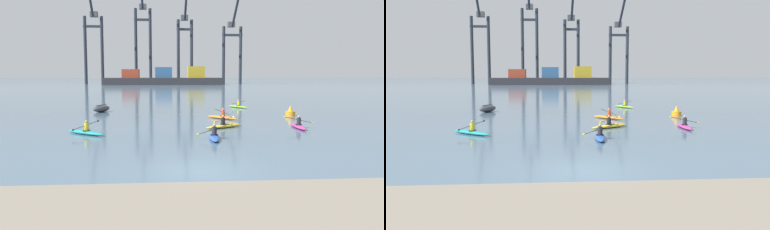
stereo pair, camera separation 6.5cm
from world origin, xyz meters
The scene contains 14 objects.
ground_plane centered at (0.00, 0.00, 0.00)m, with size 800.00×800.00×0.00m, color slate.
container_barge centered at (0.07, 128.60, 2.20)m, with size 43.07×9.09×6.66m.
gantry_crane_west centered at (-26.97, 139.86, 17.57)m, with size 7.56×15.03×36.90m.
gantry_crane_west_mid centered at (-8.17, 143.06, 19.72)m, with size 6.91×19.70×39.20m.
gantry_crane_east_mid centered at (8.22, 138.63, 17.25)m, with size 6.38×18.24×36.09m.
gantry_crane_east centered at (26.89, 139.01, 15.53)m, with size 7.96×15.70×31.33m.
capsized_dinghy centered at (-7.69, 25.71, 0.35)m, with size 2.09×2.82×0.76m.
channel_buoy centered at (10.74, 20.36, 0.36)m, with size 0.90×0.90×1.00m.
kayak_lime centered at (7.59, 29.75, 0.17)m, with size 2.09×3.30×0.95m.
kayak_yellow centered at (3.11, 12.63, 0.17)m, with size 3.16×2.39×0.99m.
kayak_magenta centered at (8.54, 12.07, 0.17)m, with size 2.25×3.43×0.95m.
kayak_teal centered at (-6.45, 10.23, 0.17)m, with size 2.99×2.64×0.95m.
kayak_orange centered at (3.90, 18.42, 0.17)m, with size 2.63×3.00×1.01m.
kayak_blue centered at (1.73, 7.78, 0.17)m, with size 2.20×3.44×1.01m.
Camera 1 is at (-1.55, -15.81, 3.97)m, focal length 36.81 mm.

